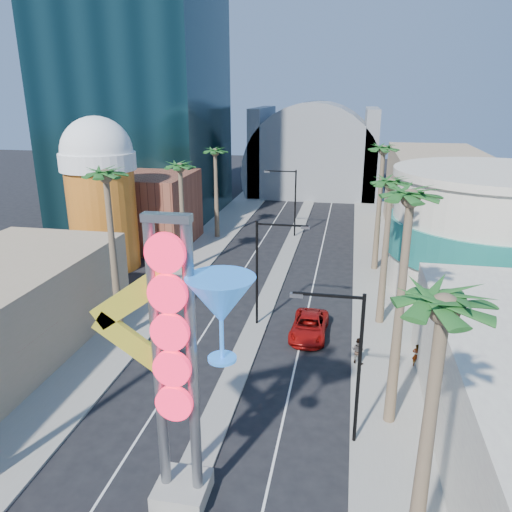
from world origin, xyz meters
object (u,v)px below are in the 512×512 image
Objects in this scene: neon_sign at (194,349)px; pedestrian_b at (358,351)px; pedestrian_a at (417,355)px; red_pickup at (309,326)px.

neon_sign is 15.55m from pedestrian_b.
neon_sign reaches higher than pedestrian_a.
pedestrian_a is at bearing -22.83° from red_pickup.
pedestrian_a is 0.89× the size of pedestrian_b.
pedestrian_a is (10.16, 12.87, -6.39)m from neon_sign.
pedestrian_b is (6.54, 12.62, -6.29)m from neon_sign.
pedestrian_b is at bearing -43.78° from red_pickup.
red_pickup is 3.07× the size of pedestrian_b.
red_pickup is 3.44× the size of pedestrian_a.
neon_sign is at bearing 90.54° from pedestrian_b.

